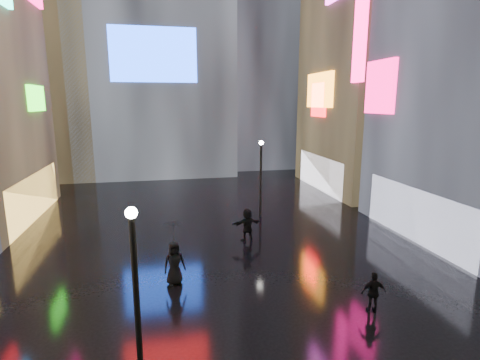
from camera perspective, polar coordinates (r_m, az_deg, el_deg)
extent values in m
plane|color=black|center=(22.04, -4.34, -8.59)|extent=(140.00, 140.00, 0.00)
cube|color=#FFC659|center=(28.49, -28.87, -2.19)|extent=(0.20, 10.00, 3.00)
cube|color=#25C315|center=(29.49, -28.64, 10.87)|extent=(0.25, 3.00, 1.71)
cube|color=white|center=(23.08, 25.30, -4.86)|extent=(0.20, 9.00, 3.00)
cube|color=#D90A57|center=(25.50, 20.59, 13.12)|extent=(0.25, 2.99, 3.26)
cube|color=#D90A57|center=(28.67, 18.11, 24.02)|extent=(0.25, 1.40, 10.00)
cube|color=black|center=(36.30, 20.66, 21.14)|extent=(10.00, 12.00, 28.00)
cube|color=white|center=(34.01, 12.14, 1.09)|extent=(0.20, 9.00, 3.00)
cube|color=orange|center=(33.65, 12.05, 13.24)|extent=(0.25, 4.92, 2.91)
cube|color=red|center=(33.75, 11.91, 11.85)|extent=(0.25, 2.63, 2.87)
cube|color=#194CFF|center=(37.65, -13.04, 18.12)|extent=(8.00, 0.20, 5.00)
cube|color=black|center=(48.83, 2.28, 22.82)|extent=(12.00, 12.00, 34.00)
cube|color=black|center=(44.31, -28.05, 17.39)|extent=(10.00, 10.00, 26.00)
cylinder|color=black|center=(10.43, -15.40, -18.38)|extent=(0.16, 0.16, 5.00)
sphere|color=white|center=(9.43, -16.25, -4.82)|extent=(0.30, 0.30, 0.30)
cylinder|color=black|center=(25.03, 3.18, -0.13)|extent=(0.16, 0.16, 5.00)
sphere|color=white|center=(24.63, 3.25, 5.68)|extent=(0.30, 0.30, 0.30)
imported|color=black|center=(15.25, 19.69, -15.81)|extent=(0.96, 0.52, 1.56)
imported|color=black|center=(16.52, -9.97, -12.39)|extent=(1.04, 0.81, 1.89)
imported|color=black|center=(21.09, 1.13, -6.85)|extent=(1.78, 0.79, 1.85)
imported|color=black|center=(16.00, -10.15, -7.78)|extent=(1.45, 1.45, 0.93)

